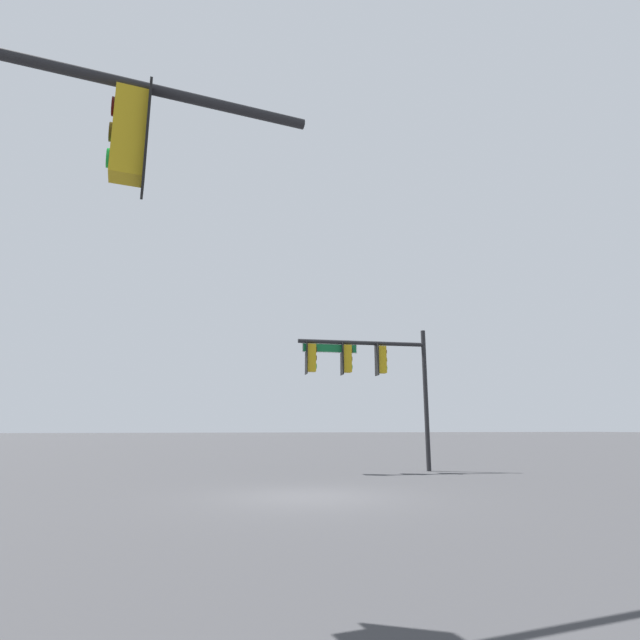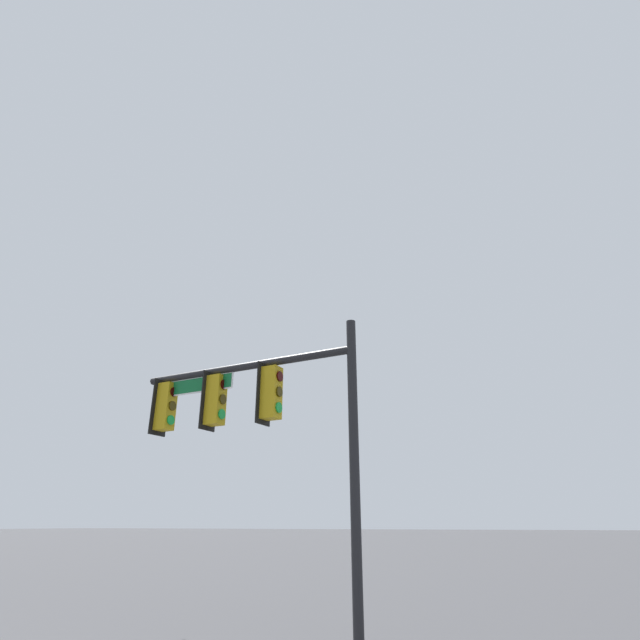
% 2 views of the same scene
% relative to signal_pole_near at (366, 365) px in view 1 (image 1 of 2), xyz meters
% --- Properties ---
extents(ground_plane, '(400.00, 400.00, 0.00)m').
position_rel_signal_pole_near_xyz_m(ground_plane, '(3.93, 6.31, -4.18)').
color(ground_plane, '#38383A').
extents(signal_pole_near, '(5.37, 0.75, 5.66)m').
position_rel_signal_pole_near_xyz_m(signal_pole_near, '(0.00, 0.00, 0.00)').
color(signal_pole_near, black).
rests_on(signal_pole_near, ground_plane).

